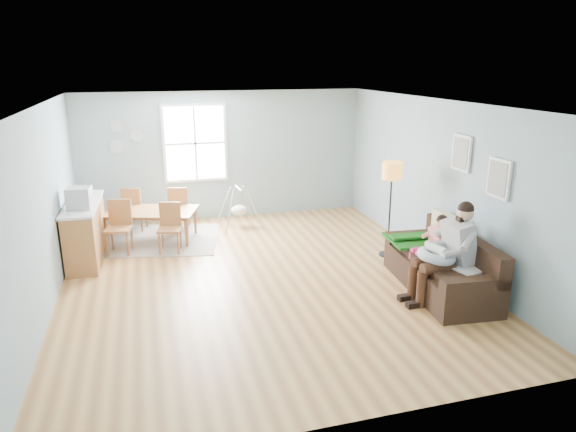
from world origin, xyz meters
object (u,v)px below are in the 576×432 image
object	(u,v)px
floor_lamp	(392,179)
monitor	(79,198)
dining_table	(152,226)
chair_ne	(179,205)
chair_sw	(119,223)
chair_nw	(134,206)
storage_cube	(467,285)
baby_swing	(239,209)
sofa	(443,270)
father	(448,249)
counter	(85,231)
chair_se	(170,224)
toddler	(435,238)

from	to	relation	value
floor_lamp	monitor	distance (m)	5.13
floor_lamp	dining_table	world-z (taller)	floor_lamp
floor_lamp	chair_ne	bearing A→B (deg)	144.09
chair_sw	chair_nw	size ratio (longest dim) A/B	1.05
chair_ne	monitor	size ratio (longest dim) A/B	2.25
storage_cube	baby_swing	world-z (taller)	baby_swing
sofa	baby_swing	size ratio (longest dim) A/B	2.51
father	chair_ne	world-z (taller)	father
father	counter	distance (m)	5.91
chair_ne	dining_table	bearing A→B (deg)	-137.88
chair_se	baby_swing	size ratio (longest dim) A/B	1.00
sofa	chair_nw	world-z (taller)	chair_nw
chair_se	chair_ne	distance (m)	1.21
father	baby_swing	distance (m)	4.69
sofa	dining_table	size ratio (longest dim) A/B	1.33
sofa	father	distance (m)	0.56
storage_cube	chair_nw	world-z (taller)	chair_nw
chair_nw	baby_swing	distance (m)	2.10
dining_table	baby_swing	xyz separation A→B (m)	(1.75, 0.39, 0.08)
dining_table	chair_ne	xyz separation A→B (m)	(0.55, 0.50, 0.22)
chair_se	floor_lamp	bearing A→B (deg)	-19.31
chair_ne	monitor	xyz separation A→B (m)	(-1.65, -1.53, 0.66)
toddler	monitor	xyz separation A→B (m)	(-5.15, 2.21, 0.44)
floor_lamp	chair_se	size ratio (longest dim) A/B	1.89
monitor	floor_lamp	bearing A→B (deg)	-10.48
chair_ne	floor_lamp	bearing A→B (deg)	-35.91
floor_lamp	monitor	bearing A→B (deg)	169.52
chair_se	monitor	distance (m)	1.60
floor_lamp	chair_nw	xyz separation A→B (m)	(-4.27, 2.64, -0.87)
dining_table	father	bearing A→B (deg)	-25.74
floor_lamp	chair_ne	distance (m)	4.28
floor_lamp	monitor	world-z (taller)	floor_lamp
sofa	counter	world-z (taller)	counter
floor_lamp	baby_swing	distance (m)	3.37
father	chair_ne	bearing A→B (deg)	128.70
storage_cube	chair_ne	world-z (taller)	chair_ne
sofa	toddler	world-z (taller)	toddler
counter	monitor	xyz separation A→B (m)	(0.00, -0.34, 0.67)
dining_table	chair_nw	world-z (taller)	chair_nw
chair_nw	dining_table	bearing A→B (deg)	-65.07
floor_lamp	chair_sw	size ratio (longest dim) A/B	1.76
chair_sw	chair_se	xyz separation A→B (m)	(0.86, -0.19, -0.04)
father	storage_cube	size ratio (longest dim) A/B	2.37
dining_table	chair_se	distance (m)	0.78
storage_cube	dining_table	size ratio (longest dim) A/B	0.37
storage_cube	counter	size ratio (longest dim) A/B	0.34
floor_lamp	dining_table	size ratio (longest dim) A/B	1.01
floor_lamp	chair_nw	world-z (taller)	floor_lamp
chair_sw	monitor	xyz separation A→B (m)	(-0.54, -0.53, 0.63)
baby_swing	toddler	bearing A→B (deg)	-57.56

